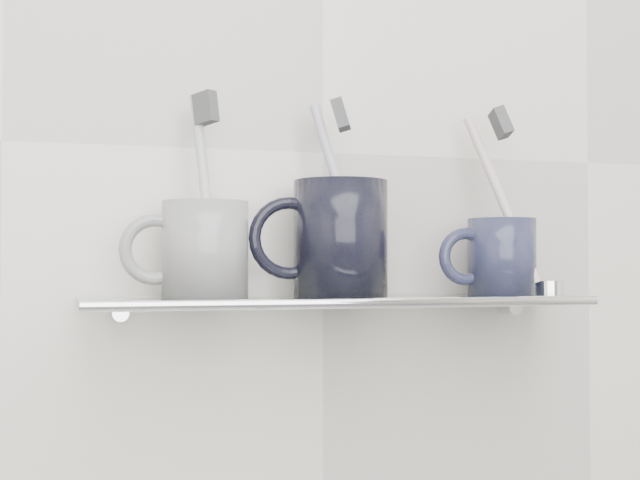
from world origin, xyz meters
name	(u,v)px	position (x,y,z in m)	size (l,w,h in m)	color
wall_back	(323,153)	(0.00, 1.10, 1.25)	(2.50, 2.50, 0.00)	silver
shelf_glass	(341,301)	(0.00, 1.04, 1.10)	(0.50, 0.12, 0.01)	silver
shelf_rail	(359,303)	(0.00, 0.98, 1.10)	(0.01, 0.01, 0.50)	silver
bracket_left	(120,313)	(-0.21, 1.09, 1.09)	(0.02, 0.02, 0.03)	silver
bracket_right	(510,307)	(0.21, 1.09, 1.09)	(0.02, 0.02, 0.03)	silver
mug_left	(205,250)	(-0.13, 1.04, 1.15)	(0.08, 0.08, 0.09)	silver
mug_left_handle	(155,249)	(-0.18, 1.04, 1.15)	(0.07, 0.07, 0.01)	silver
toothbrush_left	(205,192)	(-0.13, 1.04, 1.20)	(0.01, 0.01, 0.19)	#B8B8B8
bristles_left	(206,108)	(-0.13, 1.04, 1.28)	(0.01, 0.02, 0.03)	#414144
mug_center	(341,239)	(0.00, 1.04, 1.16)	(0.09, 0.09, 0.12)	black
mug_center_handle	(289,238)	(-0.05, 1.04, 1.16)	(0.08, 0.08, 0.01)	black
toothbrush_center	(341,195)	(0.00, 1.04, 1.20)	(0.01, 0.01, 0.19)	#A3A5BE
bristles_center	(341,115)	(0.00, 1.04, 1.28)	(0.01, 0.02, 0.03)	#414144
mug_right	(502,257)	(0.18, 1.04, 1.14)	(0.07, 0.07, 0.08)	#1A1D32
mug_right_handle	(466,257)	(0.14, 1.04, 1.14)	(0.06, 0.06, 0.01)	#1A1D32
toothbrush_right	(501,199)	(0.18, 1.04, 1.20)	(0.01, 0.01, 0.19)	beige
bristles_right	(501,123)	(0.18, 1.04, 1.28)	(0.01, 0.02, 0.03)	#414144
chrome_cap	(548,288)	(0.23, 1.04, 1.11)	(0.04, 0.04, 0.01)	silver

